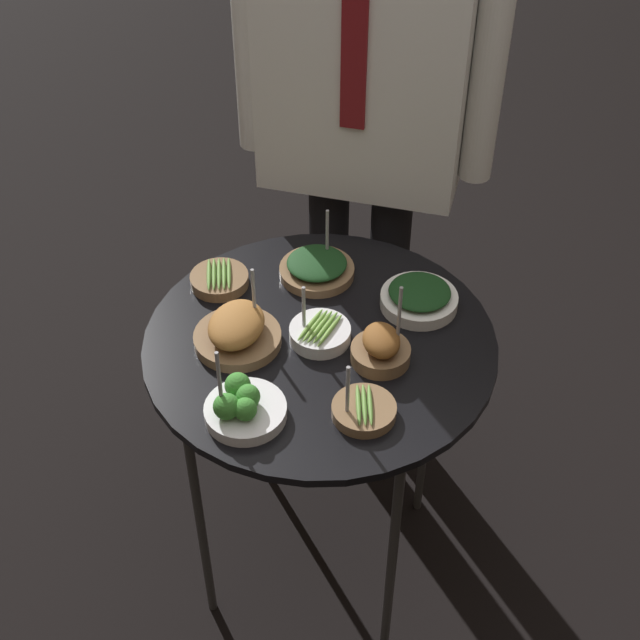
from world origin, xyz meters
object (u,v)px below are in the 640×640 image
bowl_roast_far_rim (237,331)px  bowl_spinach_front_left (419,298)px  bowl_roast_near_rim (381,348)px  serving_cart (320,358)px  bowl_asparagus_front_right (320,333)px  bowl_asparagus_mid_right (219,279)px  waiter_figure (365,90)px  bowl_broccoli_front_center (243,406)px  bowl_asparagus_center (364,410)px  bowl_spinach_back_left (317,267)px

bowl_roast_far_rim → bowl_spinach_front_left: (0.32, 0.20, -0.01)m
bowl_roast_far_rim → bowl_roast_near_rim: bearing=5.5°
serving_cart → bowl_asparagus_front_right: bowl_asparagus_front_right is taller
serving_cart → bowl_roast_far_rim: 0.18m
bowl_roast_near_rim → bowl_asparagus_mid_right: bowl_roast_near_rim is taller
bowl_spinach_front_left → waiter_figure: bearing=119.8°
waiter_figure → bowl_asparagus_mid_right: bearing=-117.3°
bowl_roast_near_rim → bowl_asparagus_mid_right: (-0.37, 0.13, -0.02)m
bowl_roast_near_rim → bowl_broccoli_front_center: (-0.20, -0.20, -0.00)m
bowl_asparagus_center → bowl_roast_near_rim: size_ratio=0.75×
bowl_asparagus_front_right → bowl_spinach_back_left: 0.20m
bowl_roast_far_rim → bowl_roast_near_rim: 0.28m
bowl_roast_far_rim → bowl_asparagus_front_right: size_ratio=1.37×
bowl_roast_far_rim → bowl_roast_near_rim: size_ratio=0.98×
bowl_asparagus_mid_right → waiter_figure: size_ratio=0.08×
bowl_spinach_front_left → bowl_roast_near_rim: size_ratio=0.91×
bowl_asparagus_front_right → bowl_spinach_back_left: (-0.06, 0.19, 0.00)m
waiter_figure → bowl_spinach_front_left: bearing=-60.2°
bowl_asparagus_mid_right → bowl_broccoli_front_center: size_ratio=0.71×
bowl_asparagus_center → bowl_spinach_back_left: bowl_spinach_back_left is taller
bowl_asparagus_front_right → bowl_spinach_front_left: 0.22m
bowl_roast_far_rim → bowl_spinach_back_left: (0.09, 0.24, -0.01)m
bowl_asparagus_center → bowl_roast_near_rim: (-0.00, 0.15, 0.02)m
waiter_figure → serving_cart: bearing=-85.6°
bowl_asparagus_center → bowl_spinach_back_left: 0.41m
bowl_spinach_front_left → bowl_broccoli_front_center: 0.45m
bowl_asparagus_front_right → bowl_asparagus_center: bearing=-53.2°
bowl_broccoli_front_center → bowl_spinach_back_left: bearing=87.3°
bowl_spinach_back_left → waiter_figure: size_ratio=0.10×
bowl_asparagus_center → bowl_asparagus_mid_right: bowl_asparagus_center is taller
bowl_asparagus_center → bowl_asparagus_mid_right: bearing=143.4°
serving_cart → bowl_asparagus_mid_right: bowl_asparagus_mid_right is taller
serving_cart → bowl_asparagus_mid_right: size_ratio=6.06×
bowl_asparagus_center → bowl_roast_far_rim: bearing=156.9°
serving_cart → bowl_asparagus_mid_right: 0.28m
serving_cart → bowl_spinach_front_left: (0.17, 0.15, 0.07)m
bowl_asparagus_front_right → bowl_roast_far_rim: bearing=-161.5°
bowl_asparagus_front_right → bowl_spinach_back_left: bearing=107.2°
serving_cart → bowl_roast_near_rim: 0.15m
serving_cart → bowl_spinach_back_left: size_ratio=4.65×
bowl_broccoli_front_center → bowl_asparagus_center: bearing=16.2°
serving_cart → bowl_roast_near_rim: (0.13, -0.03, 0.08)m
bowl_spinach_back_left → bowl_roast_near_rim: (0.18, -0.22, 0.01)m
bowl_roast_far_rim → bowl_spinach_front_left: bearing=32.3°
bowl_roast_far_rim → bowl_spinach_back_left: 0.26m
bowl_roast_far_rim → bowl_asparagus_front_right: 0.16m
bowl_broccoli_front_center → bowl_spinach_front_left: bearing=57.1°
bowl_roast_far_rim → bowl_asparagus_front_right: bowl_roast_far_rim is taller
serving_cart → bowl_asparagus_mid_right: bearing=156.6°
bowl_broccoli_front_center → serving_cart: bearing=71.2°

